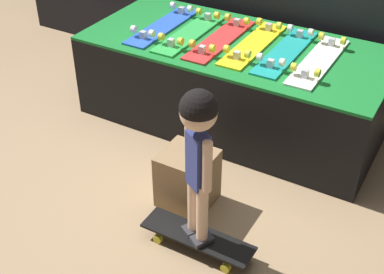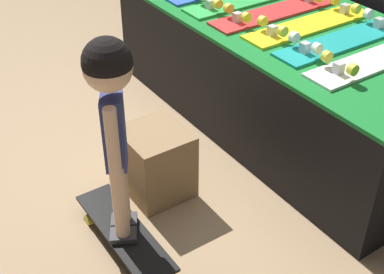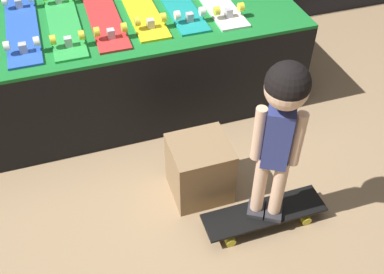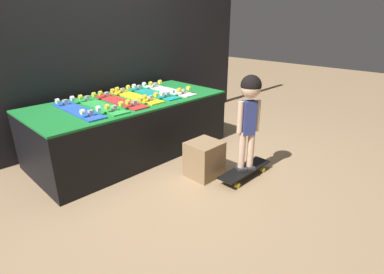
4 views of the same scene
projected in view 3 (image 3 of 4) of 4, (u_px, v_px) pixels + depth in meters
name	position (u px, v px, depth m)	size (l,w,h in m)	color
ground_plane	(152.00, 149.00, 2.75)	(16.00, 16.00, 0.00)	#9E7F5B
display_rack	(128.00, 57.00, 2.93)	(2.12, 0.98, 0.62)	black
skateboard_blue_on_rack	(22.00, 28.00, 2.57)	(0.18, 0.79, 0.09)	blue
skateboard_green_on_rack	(64.00, 22.00, 2.61)	(0.18, 0.79, 0.09)	green
skateboard_red_on_rack	(103.00, 15.00, 2.67)	(0.18, 0.79, 0.09)	red
skateboard_yellow_on_rack	(140.00, 6.00, 2.75)	(0.18, 0.79, 0.09)	yellow
skateboard_teal_on_rack	(177.00, 1.00, 2.81)	(0.18, 0.79, 0.09)	teal
skateboard_on_floor	(264.00, 214.00, 2.31)	(0.64, 0.18, 0.09)	black
child	(281.00, 119.00, 1.86)	(0.21, 0.18, 0.91)	#2D2D33
storage_box	(200.00, 169.00, 2.40)	(0.31, 0.29, 0.35)	#8E704C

